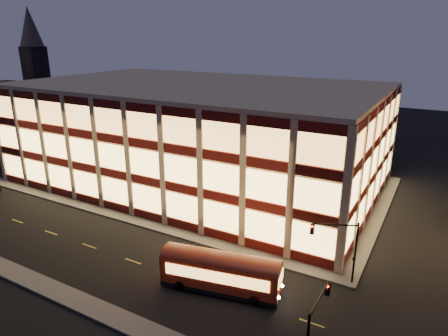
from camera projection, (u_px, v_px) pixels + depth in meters
The scene contains 10 objects.
ground at pixel (142, 227), 45.88m from camera, with size 200.00×200.00×0.00m, color black.
sidewalk_office_south at pixel (128, 218), 48.07m from camera, with size 54.00×2.00×0.15m, color #514F4C.
sidewalk_office_east at pixel (377, 214), 49.20m from camera, with size 2.00×30.00×0.15m, color #514F4C.
sidewalk_near at pixel (44, 286), 35.12m from camera, with size 100.00×2.00×0.15m, color #514F4C.
office_building at pixel (199, 133), 58.89m from camera, with size 50.45×30.45×14.50m.
church_tower at pixel (38, 81), 108.58m from camera, with size 5.00×5.00×18.00m, color #2D2621.
church_spire at pixel (30, 26), 104.12m from camera, with size 6.00×6.00×10.00m, color #4C473F.
traffic_signal_far at pixel (340, 242), 34.44m from camera, with size 3.79×1.87×6.00m.
traffic_signal_near at pixel (315, 325), 24.53m from camera, with size 0.32×4.45×6.00m.
trolley_bus at pixel (221, 270), 34.16m from camera, with size 10.63×4.57×3.50m.
Camera 1 is at (28.50, -31.34, 21.13)m, focal length 32.00 mm.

